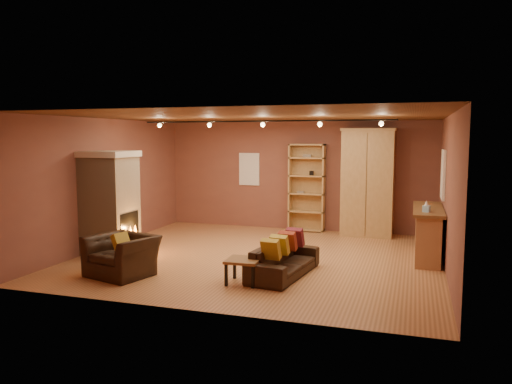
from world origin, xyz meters
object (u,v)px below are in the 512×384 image
(bar_counter, at_px, (427,232))
(coffee_table, at_px, (243,263))
(armchair, at_px, (122,249))
(armoire, at_px, (368,182))
(fireplace, at_px, (110,203))
(loveseat, at_px, (284,255))
(bookcase, at_px, (307,187))

(bar_counter, height_order, coffee_table, bar_counter)
(bar_counter, distance_m, coffee_table, 4.03)
(bar_counter, relative_size, armchair, 1.73)
(armoire, bearing_deg, fireplace, -144.20)
(loveseat, height_order, armchair, armchair)
(fireplace, relative_size, bar_counter, 1.01)
(bookcase, xyz_separation_m, loveseat, (0.49, -4.28, -0.77))
(fireplace, bearing_deg, coffee_table, -19.82)
(armoire, xyz_separation_m, loveseat, (-1.04, -4.06, -0.94))
(bar_counter, height_order, armchair, bar_counter)
(armoire, relative_size, armchair, 2.14)
(fireplace, height_order, bookcase, bookcase)
(fireplace, bearing_deg, loveseat, -8.07)
(coffee_table, bearing_deg, bar_counter, 43.58)
(armoire, bearing_deg, coffee_table, -108.22)
(bar_counter, bearing_deg, coffee_table, -136.42)
(armchair, bearing_deg, armoire, 67.93)
(bookcase, distance_m, armchair, 5.61)
(armoire, bearing_deg, bookcase, 172.02)
(fireplace, xyz_separation_m, armchair, (1.15, -1.39, -0.59))
(armoire, bearing_deg, loveseat, -104.35)
(bookcase, height_order, armoire, armoire)
(fireplace, height_order, bar_counter, fireplace)
(armoire, height_order, bar_counter, armoire)
(loveseat, distance_m, armchair, 2.82)
(loveseat, height_order, coffee_table, loveseat)
(coffee_table, bearing_deg, bookcase, 89.78)
(bookcase, bearing_deg, fireplace, -131.85)
(armchair, xyz_separation_m, coffee_table, (2.18, 0.19, -0.12))
(fireplace, height_order, armoire, armoire)
(bookcase, relative_size, coffee_table, 3.98)
(bookcase, relative_size, bar_counter, 1.06)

